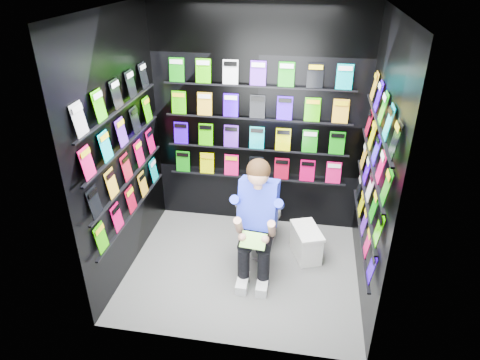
# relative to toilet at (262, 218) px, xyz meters

# --- Properties ---
(floor) EXTENTS (2.40, 2.40, 0.00)m
(floor) POSITION_rel_toilet_xyz_m (-0.14, -0.47, -0.37)
(floor) COLOR #5D5D5A
(floor) RESTS_ON ground
(ceiling) EXTENTS (2.40, 2.40, 0.00)m
(ceiling) POSITION_rel_toilet_xyz_m (-0.14, -0.47, 2.23)
(ceiling) COLOR white
(ceiling) RESTS_ON floor
(wall_back) EXTENTS (2.40, 0.04, 2.60)m
(wall_back) POSITION_rel_toilet_xyz_m (-0.14, 0.53, 0.93)
(wall_back) COLOR black
(wall_back) RESTS_ON floor
(wall_front) EXTENTS (2.40, 0.04, 2.60)m
(wall_front) POSITION_rel_toilet_xyz_m (-0.14, -1.47, 0.93)
(wall_front) COLOR black
(wall_front) RESTS_ON floor
(wall_left) EXTENTS (0.04, 2.00, 2.60)m
(wall_left) POSITION_rel_toilet_xyz_m (-1.34, -0.47, 0.93)
(wall_left) COLOR black
(wall_left) RESTS_ON floor
(wall_right) EXTENTS (0.04, 2.00, 2.60)m
(wall_right) POSITION_rel_toilet_xyz_m (1.06, -0.47, 0.93)
(wall_right) COLOR black
(wall_right) RESTS_ON floor
(comics_back) EXTENTS (2.10, 0.06, 1.37)m
(comics_back) POSITION_rel_toilet_xyz_m (-0.14, 0.50, 0.94)
(comics_back) COLOR #C2054B
(comics_back) RESTS_ON wall_back
(comics_left) EXTENTS (0.06, 1.70, 1.37)m
(comics_left) POSITION_rel_toilet_xyz_m (-1.31, -0.47, 0.94)
(comics_left) COLOR #C2054B
(comics_left) RESTS_ON wall_left
(comics_right) EXTENTS (0.06, 1.70, 1.37)m
(comics_right) POSITION_rel_toilet_xyz_m (1.03, -0.47, 0.94)
(comics_right) COLOR #C2054B
(comics_right) RESTS_ON wall_right
(toilet) EXTENTS (0.49, 0.79, 0.73)m
(toilet) POSITION_rel_toilet_xyz_m (0.00, 0.00, 0.00)
(toilet) COLOR silver
(toilet) RESTS_ON floor
(longbox) EXTENTS (0.37, 0.48, 0.32)m
(longbox) POSITION_rel_toilet_xyz_m (0.51, -0.12, -0.21)
(longbox) COLOR white
(longbox) RESTS_ON floor
(longbox_lid) EXTENTS (0.40, 0.51, 0.03)m
(longbox_lid) POSITION_rel_toilet_xyz_m (0.51, -0.12, -0.03)
(longbox_lid) COLOR white
(longbox_lid) RESTS_ON longbox
(reader) EXTENTS (0.60, 0.81, 1.40)m
(reader) POSITION_rel_toilet_xyz_m (0.00, -0.38, 0.40)
(reader) COLOR #2635D3
(reader) RESTS_ON toilet
(held_comic) EXTENTS (0.26, 0.17, 0.10)m
(held_comic) POSITION_rel_toilet_xyz_m (0.00, -0.73, 0.21)
(held_comic) COLOR #30A95E
(held_comic) RESTS_ON reader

